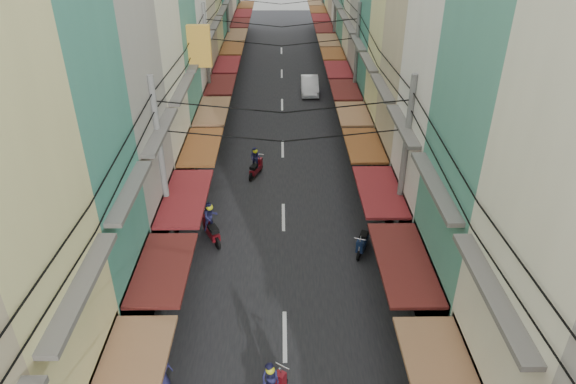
{
  "coord_description": "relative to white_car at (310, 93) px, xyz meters",
  "views": [
    {
      "loc": [
        -0.07,
        -15.55,
        13.87
      ],
      "look_at": [
        0.2,
        3.72,
        2.77
      ],
      "focal_mm": 32.0,
      "sensor_mm": 36.0,
      "label": 1
    }
  ],
  "objects": [
    {
      "name": "ground",
      "position": [
        -2.26,
        -24.75,
        0.0
      ],
      "size": [
        160.0,
        160.0,
        0.0
      ],
      "primitive_type": "plane",
      "color": "slate",
      "rests_on": "ground"
    },
    {
      "name": "road",
      "position": [
        -2.26,
        -4.75,
        0.01
      ],
      "size": [
        10.0,
        80.0,
        0.02
      ],
      "primitive_type": "cube",
      "color": "black",
      "rests_on": "ground"
    },
    {
      "name": "sidewalk_left",
      "position": [
        -8.76,
        -4.75,
        0.03
      ],
      "size": [
        3.0,
        80.0,
        0.06
      ],
      "primitive_type": "cube",
      "color": "gray",
      "rests_on": "ground"
    },
    {
      "name": "sidewalk_right",
      "position": [
        4.24,
        -4.75,
        0.03
      ],
      "size": [
        3.0,
        80.0,
        0.06
      ],
      "primitive_type": "cube",
      "color": "gray",
      "rests_on": "ground"
    },
    {
      "name": "utility_poles",
      "position": [
        -2.26,
        -9.74,
        6.59
      ],
      "size": [
        10.2,
        66.13,
        8.2
      ],
      "color": "slate",
      "rests_on": "ground"
    },
    {
      "name": "white_car",
      "position": [
        0.0,
        0.0,
        0.0
      ],
      "size": [
        4.59,
        1.84,
        1.61
      ],
      "primitive_type": "imported",
      "rotation": [
        0.0,
        0.0,
        -0.01
      ],
      "color": "silver",
      "rests_on": "ground"
    },
    {
      "name": "bicycle",
      "position": [
        3.67,
        -27.52,
        0.0
      ],
      "size": [
        1.5,
        0.94,
        0.97
      ],
      "primitive_type": "imported",
      "rotation": [
        0.0,
        0.0,
        1.88
      ],
      "color": "black",
      "rests_on": "ground"
    },
    {
      "name": "moving_scooters",
      "position": [
        -3.55,
        -21.66,
        0.56
      ],
      "size": [
        7.29,
        17.14,
        2.01
      ],
      "color": "black",
      "rests_on": "ground"
    },
    {
      "name": "parked_scooters",
      "position": [
        2.7,
        -29.16,
        0.49
      ],
      "size": [
        12.45,
        14.13,
        1.0
      ],
      "color": "black",
      "rests_on": "ground"
    },
    {
      "name": "pedestrians",
      "position": [
        -6.97,
        -23.87,
        1.02
      ],
      "size": [
        12.25,
        16.69,
        2.25
      ],
      "color": "black",
      "rests_on": "ground"
    },
    {
      "name": "traffic_sign",
      "position": [
        3.52,
        -29.18,
        2.41
      ],
      "size": [
        0.1,
        0.71,
        3.25
      ],
      "color": "slate",
      "rests_on": "ground"
    }
  ]
}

